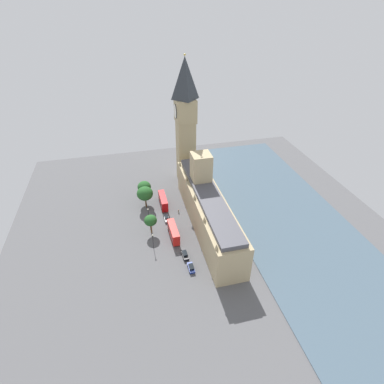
% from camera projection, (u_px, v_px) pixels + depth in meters
% --- Properties ---
extents(ground_plane, '(141.87, 141.87, 0.00)m').
position_uv_depth(ground_plane, '(202.00, 226.00, 114.30)').
color(ground_plane, '#565659').
extents(river_thames, '(43.93, 127.68, 0.25)m').
position_uv_depth(river_thames, '(283.00, 213.00, 120.89)').
color(river_thames, '#475B6B').
rests_on(river_thames, ground).
extents(parliament_building, '(11.12, 57.10, 25.41)m').
position_uv_depth(parliament_building, '(207.00, 207.00, 111.30)').
color(parliament_building, tan).
rests_on(parliament_building, ground).
extents(clock_tower, '(8.59, 8.59, 55.35)m').
position_uv_depth(clock_tower, '(185.00, 122.00, 127.17)').
color(clock_tower, tan).
rests_on(clock_tower, ground).
extents(double_decker_bus_under_trees, '(2.70, 10.52, 4.75)m').
position_uv_depth(double_decker_bus_under_trees, '(163.00, 201.00, 123.86)').
color(double_decker_bus_under_trees, '#B20C0F').
rests_on(double_decker_bus_under_trees, ground).
extents(car_silver_far_end, '(1.89, 4.51, 1.74)m').
position_uv_depth(car_silver_far_end, '(167.00, 218.00, 117.12)').
color(car_silver_far_end, '#B7B7BC').
rests_on(car_silver_far_end, ground).
extents(double_decker_bus_by_river_gate, '(2.88, 10.56, 4.75)m').
position_uv_depth(double_decker_bus_by_river_gate, '(173.00, 232.00, 107.77)').
color(double_decker_bus_by_river_gate, red).
rests_on(double_decker_bus_by_river_gate, ground).
extents(car_black_opposite_hall, '(1.98, 4.74, 1.74)m').
position_uv_depth(car_black_opposite_hall, '(185.00, 255.00, 100.79)').
color(car_black_opposite_hall, black).
rests_on(car_black_opposite_hall, ground).
extents(car_blue_leading, '(1.87, 4.34, 1.74)m').
position_uv_depth(car_blue_leading, '(191.00, 268.00, 96.10)').
color(car_blue_leading, navy).
rests_on(car_blue_leading, ground).
extents(pedestrian_kerbside, '(0.59, 0.65, 1.56)m').
position_uv_depth(pedestrian_kerbside, '(179.00, 211.00, 121.14)').
color(pedestrian_kerbside, gray).
rests_on(pedestrian_kerbside, ground).
extents(plane_tree_corner, '(5.55, 5.55, 9.70)m').
position_uv_depth(plane_tree_corner, '(144.00, 187.00, 124.00)').
color(plane_tree_corner, brown).
rests_on(plane_tree_corner, ground).
extents(plane_tree_midblock, '(4.66, 4.66, 7.84)m').
position_uv_depth(plane_tree_midblock, '(151.00, 221.00, 108.14)').
color(plane_tree_midblock, brown).
rests_on(plane_tree_midblock, ground).
extents(plane_tree_trailing, '(6.55, 6.55, 9.52)m').
position_uv_depth(plane_tree_trailing, '(145.00, 194.00, 120.96)').
color(plane_tree_trailing, brown).
rests_on(plane_tree_trailing, ground).
extents(street_lamp_near_tower, '(0.56, 0.56, 5.96)m').
position_uv_depth(street_lamp_near_tower, '(148.00, 212.00, 114.76)').
color(street_lamp_near_tower, black).
rests_on(street_lamp_near_tower, ground).
extents(street_lamp_slot_10, '(0.56, 0.56, 6.41)m').
position_uv_depth(street_lamp_slot_10, '(153.00, 239.00, 102.05)').
color(street_lamp_slot_10, black).
rests_on(street_lamp_slot_10, ground).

